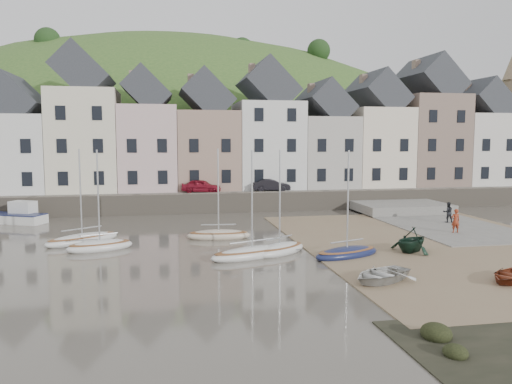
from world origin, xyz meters
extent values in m
plane|color=#4A443A|center=(0.00, 0.00, 0.00)|extent=(160.00, 160.00, 0.00)
cube|color=#315522|center=(0.00, 32.00, 0.75)|extent=(90.00, 30.00, 1.50)
cube|color=slate|center=(0.00, 20.50, 1.55)|extent=(70.00, 7.00, 0.10)
cube|color=slate|center=(0.00, 17.00, 0.90)|extent=(70.00, 1.20, 1.80)
cube|color=#7D654C|center=(11.00, 0.00, 0.03)|extent=(18.00, 26.00, 0.06)
cube|color=slate|center=(15.00, 8.00, 0.06)|extent=(8.00, 18.00, 0.12)
ellipsoid|color=#315522|center=(-5.00, 60.00, -18.00)|extent=(134.40, 84.00, 84.00)
cylinder|color=#382619|center=(-22.00, 48.00, 18.00)|extent=(0.50, 0.50, 3.00)
sphere|color=#213D19|center=(-22.00, 48.00, 20.50)|extent=(3.60, 3.60, 3.60)
cylinder|color=#382619|center=(-8.00, 52.00, 18.00)|extent=(0.50, 0.50, 3.00)
sphere|color=#213D19|center=(-8.00, 52.00, 20.50)|extent=(3.60, 3.60, 3.60)
cylinder|color=#382619|center=(6.00, 50.00, 18.00)|extent=(0.50, 0.50, 3.00)
sphere|color=#213D19|center=(6.00, 50.00, 20.50)|extent=(3.60, 3.60, 3.60)
cylinder|color=#382619|center=(18.00, 49.00, 18.00)|extent=(0.50, 0.50, 3.00)
sphere|color=#213D19|center=(18.00, 49.00, 20.50)|extent=(3.60, 3.60, 3.60)
cube|color=silver|center=(-20.05, 24.00, 5.25)|extent=(5.80, 8.00, 7.50)
cube|color=gray|center=(-21.50, 24.00, 11.92)|extent=(0.60, 0.90, 1.40)
cube|color=beige|center=(-13.90, 24.00, 6.50)|extent=(6.40, 8.00, 10.00)
cube|color=gray|center=(-15.50, 24.00, 14.73)|extent=(0.60, 0.90, 1.40)
cube|color=#C2A3A1|center=(-7.85, 24.00, 5.75)|extent=(5.60, 8.00, 8.50)
cube|color=gray|center=(-9.25, 24.00, 12.82)|extent=(0.60, 0.90, 1.40)
cube|color=gray|center=(-1.90, 24.00, 5.50)|extent=(6.20, 8.00, 8.00)
cube|color=gray|center=(-3.45, 24.00, 12.62)|extent=(0.60, 0.90, 1.40)
cube|color=silver|center=(4.55, 24.00, 6.00)|extent=(6.60, 8.00, 9.00)
cube|color=gray|center=(2.90, 24.00, 13.83)|extent=(0.60, 0.90, 1.40)
cube|color=#A8A39A|center=(10.80, 24.00, 5.25)|extent=(5.80, 8.00, 7.50)
cube|color=gray|center=(9.35, 24.00, 11.92)|extent=(0.60, 0.90, 1.40)
cube|color=beige|center=(16.75, 24.00, 5.75)|extent=(6.00, 8.00, 8.50)
cube|color=gray|center=(15.25, 24.00, 13.02)|extent=(0.60, 0.90, 1.40)
cube|color=#7B6558|center=(23.00, 24.00, 6.50)|extent=(6.40, 8.00, 10.00)
cube|color=gray|center=(21.40, 24.00, 14.73)|extent=(0.60, 0.90, 1.40)
cube|color=beige|center=(29.15, 24.00, 5.50)|extent=(5.80, 8.00, 8.00)
cube|color=gray|center=(27.70, 24.00, 12.42)|extent=(0.60, 0.90, 1.40)
ellipsoid|color=silver|center=(-11.69, 4.95, 0.20)|extent=(4.96, 4.20, 0.84)
ellipsoid|color=brown|center=(-11.69, 4.95, 0.42)|extent=(4.55, 3.84, 0.20)
cylinder|color=#B2B5B7|center=(-11.69, 4.95, 3.30)|extent=(0.10, 0.10, 5.60)
cylinder|color=#B2B5B7|center=(-11.69, 4.95, 0.95)|extent=(2.29, 1.71, 0.08)
ellipsoid|color=silver|center=(-10.32, 2.59, 0.20)|extent=(4.27, 2.75, 0.84)
ellipsoid|color=brown|center=(-10.32, 2.59, 0.42)|extent=(3.92, 2.52, 0.20)
cylinder|color=#B2B5B7|center=(-10.32, 2.59, 3.30)|extent=(0.10, 0.10, 5.60)
cylinder|color=#B2B5B7|center=(-10.32, 2.59, 0.95)|extent=(2.10, 0.81, 0.08)
ellipsoid|color=beige|center=(-2.81, 4.80, 0.20)|extent=(4.42, 1.85, 0.84)
ellipsoid|color=brown|center=(-2.81, 4.80, 0.42)|extent=(4.07, 1.68, 0.20)
cylinder|color=#B2B5B7|center=(-2.81, 4.80, 3.30)|extent=(0.10, 0.10, 5.60)
cylinder|color=#B2B5B7|center=(-2.81, 4.80, 0.95)|extent=(2.37, 0.27, 0.08)
ellipsoid|color=silver|center=(0.24, -0.34, 0.20)|extent=(4.10, 3.50, 0.84)
ellipsoid|color=brown|center=(0.24, -0.34, 0.42)|extent=(3.76, 3.21, 0.20)
cylinder|color=#B2B5B7|center=(0.24, -0.34, 3.30)|extent=(0.10, 0.10, 5.60)
cylinder|color=#B2B5B7|center=(0.24, -0.34, 0.95)|extent=(1.83, 1.32, 0.08)
ellipsoid|color=silver|center=(-1.53, -1.01, 0.20)|extent=(5.44, 3.27, 0.84)
ellipsoid|color=brown|center=(-1.53, -1.01, 0.42)|extent=(5.00, 2.99, 0.20)
cylinder|color=#B2B5B7|center=(-1.53, -1.01, 3.30)|extent=(0.10, 0.10, 5.60)
cylinder|color=#B2B5B7|center=(-1.53, -1.01, 0.95)|extent=(2.73, 1.10, 0.08)
ellipsoid|color=#161D45|center=(3.79, -2.02, 0.20)|extent=(4.59, 2.91, 0.84)
ellipsoid|color=brown|center=(3.79, -2.02, 0.42)|extent=(4.22, 2.65, 0.20)
cylinder|color=#B2B5B7|center=(3.79, -2.02, 3.30)|extent=(0.10, 0.10, 5.60)
cylinder|color=#B2B5B7|center=(3.79, -2.02, 0.95)|extent=(2.27, 0.90, 0.08)
cube|color=silver|center=(-18.45, 14.25, 0.35)|extent=(5.72, 3.91, 0.70)
cube|color=#161D45|center=(-18.45, 14.25, 0.72)|extent=(5.64, 3.91, 0.08)
cube|color=silver|center=(-17.70, 14.61, 1.20)|extent=(2.26, 1.91, 1.00)
imported|color=beige|center=(3.50, -7.20, 0.41)|extent=(4.12, 3.73, 0.70)
imported|color=black|center=(7.93, -1.66, 0.81)|extent=(3.68, 3.55, 1.49)
imported|color=maroon|center=(9.53, -8.31, 0.37)|extent=(3.61, 3.35, 0.61)
imported|color=maroon|center=(13.87, 3.27, 0.97)|extent=(0.65, 0.45, 1.69)
imported|color=black|center=(15.81, 7.42, 0.93)|extent=(0.89, 0.76, 1.62)
imported|color=maroon|center=(-2.82, 19.50, 2.24)|extent=(4.05, 2.64, 1.28)
imported|color=black|center=(4.05, 19.50, 2.21)|extent=(3.77, 1.54, 1.21)
ellipsoid|color=black|center=(2.51, -13.83, 0.21)|extent=(1.03, 1.14, 0.67)
ellipsoid|color=black|center=(2.34, -15.25, 0.15)|extent=(0.77, 0.84, 0.50)
camera|label=1|loc=(-6.49, -28.90, 6.73)|focal=35.48mm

